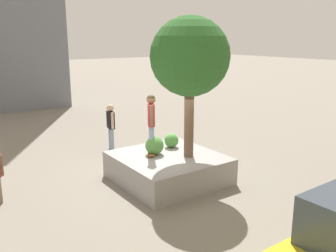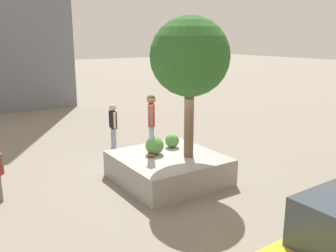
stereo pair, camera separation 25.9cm
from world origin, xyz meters
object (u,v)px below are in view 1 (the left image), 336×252
Objects in this scene: plaza_tree at (190,57)px; skateboard at (152,152)px; planter_ledge at (168,168)px; skateboarder at (151,119)px; passerby_with_bag at (111,124)px.

skateboard is (0.79, -0.79, -2.81)m from plaza_tree.
planter_ledge is 0.68m from skateboard.
planter_ledge is 3.32m from plaza_tree.
skateboarder reaches higher than passerby_with_bag.
skateboarder is (-0.00, -0.00, 1.01)m from skateboard.
skateboard is at bearing 84.09° from passerby_with_bag.
skateboarder is at bearing -45.12° from plaza_tree.
skateboarder reaches higher than planter_ledge.
planter_ledge is 1.68× the size of passerby_with_bag.
planter_ledge is 1.55m from skateboarder.
skateboard is 1.01m from skateboarder.
passerby_with_bag is (-0.36, -3.45, -0.85)m from skateboarder.
plaza_tree is at bearing 95.77° from passerby_with_bag.
passerby_with_bag is at bearing -95.91° from skateboard.
skateboarder is 0.98× the size of passerby_with_bag.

